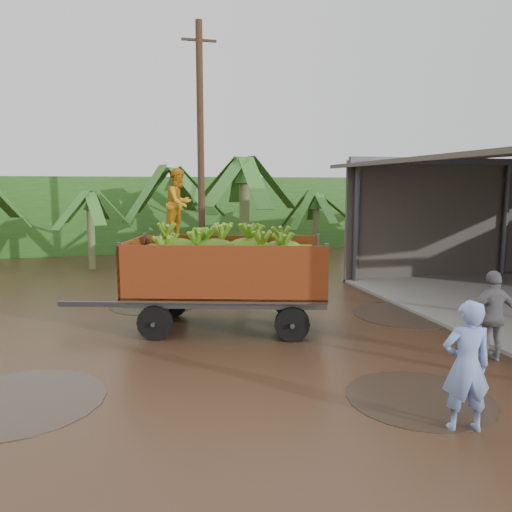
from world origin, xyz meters
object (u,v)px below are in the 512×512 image
(man_blue, at_px, (466,366))
(man_grey, at_px, (493,316))
(utility_pole, at_px, (201,150))
(banana_trailer, at_px, (226,270))

(man_blue, height_order, man_grey, man_blue)
(man_blue, distance_m, man_grey, 3.07)
(man_grey, bearing_deg, utility_pole, -67.37)
(man_blue, xyz_separation_m, man_grey, (2.17, 2.17, -0.04))
(banana_trailer, height_order, utility_pole, utility_pole)
(utility_pole, bearing_deg, man_grey, -69.07)
(banana_trailer, relative_size, man_grey, 3.63)
(banana_trailer, relative_size, man_blue, 3.47)
(man_blue, bearing_deg, man_grey, -122.38)
(banana_trailer, bearing_deg, man_blue, -52.12)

